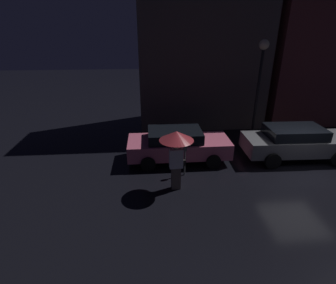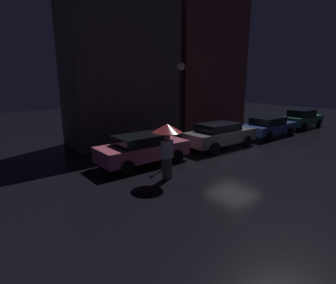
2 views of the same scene
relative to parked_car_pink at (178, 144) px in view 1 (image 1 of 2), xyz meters
The scene contains 8 objects.
ground_plane 5.32m from the parked_car_pink, 16.55° to the right, with size 60.00×60.00×0.00m, color black.
building_facade_left 6.51m from the parked_car_pink, 69.22° to the left, with size 7.10×3.00×8.91m.
building_facade_right 11.61m from the parked_car_pink, 28.14° to the left, with size 6.89×3.00×10.94m.
parked_car_pink is the anchor object (origin of this frame).
parked_car_grey 5.25m from the parked_car_pink, ahead, with size 4.65×1.95×1.48m.
pedestrian_with_umbrella 2.52m from the parked_car_pink, 98.07° to the right, with size 1.18×1.18×2.25m.
parking_meter 1.36m from the parked_car_pink, 84.90° to the right, with size 0.12×0.10×1.30m.
street_lamp_near 5.48m from the parked_car_pink, 26.48° to the left, with size 0.48×0.48×4.96m.
Camera 1 is at (-6.30, -8.88, 5.42)m, focal length 28.00 mm.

